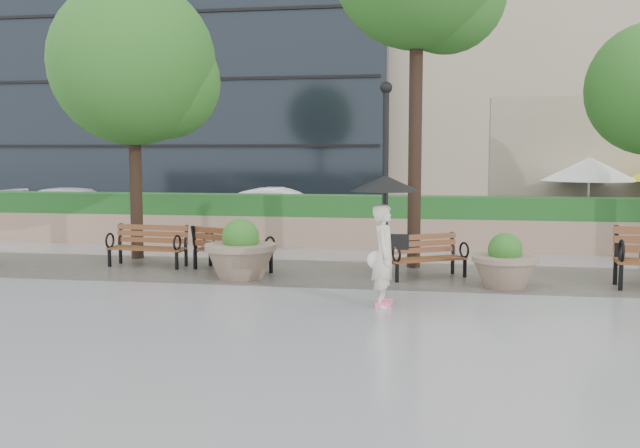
% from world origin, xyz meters
% --- Properties ---
extents(ground, '(100.00, 100.00, 0.00)m').
position_xyz_m(ground, '(0.00, 0.00, 0.00)').
color(ground, gray).
rests_on(ground, ground).
extents(cobble_strip, '(28.00, 3.20, 0.01)m').
position_xyz_m(cobble_strip, '(0.00, 3.00, 0.01)').
color(cobble_strip, '#383330').
rests_on(cobble_strip, ground).
extents(hedge_wall, '(24.00, 0.80, 1.35)m').
position_xyz_m(hedge_wall, '(0.00, 7.00, 0.66)').
color(hedge_wall, '#977A61').
rests_on(hedge_wall, ground).
extents(asphalt_street, '(40.00, 7.00, 0.00)m').
position_xyz_m(asphalt_street, '(0.00, 11.00, 0.00)').
color(asphalt_street, black).
rests_on(asphalt_street, ground).
extents(bench_1, '(1.70, 0.79, 0.89)m').
position_xyz_m(bench_1, '(-3.05, 3.16, 0.26)').
color(bench_1, brown).
rests_on(bench_1, ground).
extents(bench_2, '(1.83, 1.30, 0.92)m').
position_xyz_m(bench_2, '(-1.10, 2.89, 0.27)').
color(bench_2, brown).
rests_on(bench_2, ground).
extents(bench_3, '(1.66, 1.35, 0.85)m').
position_xyz_m(bench_3, '(2.86, 2.74, 0.25)').
color(bench_3, brown).
rests_on(bench_3, ground).
extents(planter_left, '(1.40, 1.40, 1.17)m').
position_xyz_m(planter_left, '(-0.70, 2.16, 0.46)').
color(planter_left, '#7F6B56').
rests_on(planter_left, ground).
extents(planter_right, '(1.20, 1.20, 1.00)m').
position_xyz_m(planter_right, '(4.30, 2.05, 0.39)').
color(planter_right, '#7F6B56').
rests_on(planter_right, ground).
extents(lamppost, '(0.28, 0.28, 3.84)m').
position_xyz_m(lamppost, '(2.03, 3.10, 1.69)').
color(lamppost, black).
rests_on(lamppost, ground).
extents(tree_0, '(3.77, 3.73, 6.33)m').
position_xyz_m(tree_0, '(-3.63, 4.35, 4.35)').
color(tree_0, black).
rests_on(tree_0, ground).
extents(patio_umb_white, '(2.50, 2.50, 2.30)m').
position_xyz_m(patio_umb_white, '(7.00, 8.66, 1.99)').
color(patio_umb_white, black).
rests_on(patio_umb_white, ground).
extents(car_left, '(4.82, 2.52, 1.33)m').
position_xyz_m(car_left, '(-8.05, 9.64, 0.67)').
color(car_left, white).
rests_on(car_left, ground).
extents(car_right, '(4.17, 1.56, 1.36)m').
position_xyz_m(car_right, '(-1.63, 10.06, 0.68)').
color(car_right, white).
rests_on(car_right, ground).
extents(pedestrian, '(1.14, 1.14, 2.09)m').
position_xyz_m(pedestrian, '(2.25, 0.12, 1.27)').
color(pedestrian, beige).
rests_on(pedestrian, ground).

